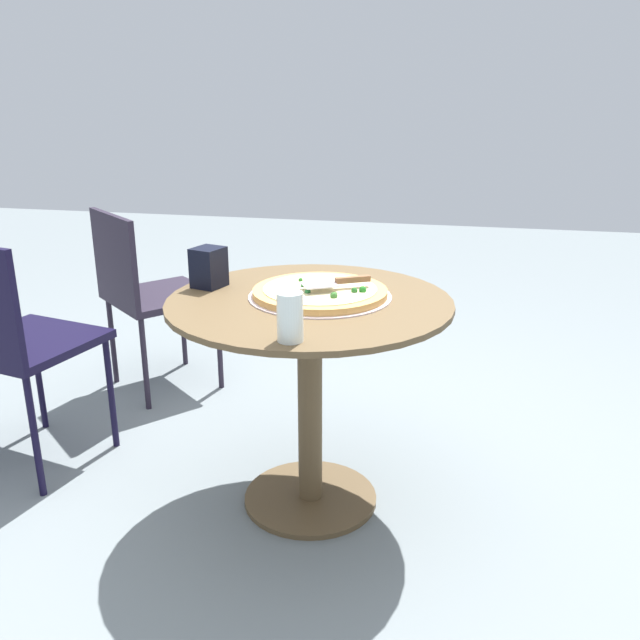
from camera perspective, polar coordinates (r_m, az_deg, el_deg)
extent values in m
plane|color=slate|center=(2.34, -0.81, -14.92)|extent=(10.00, 10.00, 0.00)
cylinder|color=brown|center=(2.03, -0.90, 1.52)|extent=(0.87, 0.87, 0.02)
cylinder|color=brown|center=(2.16, -0.85, -7.17)|extent=(0.08, 0.08, 0.67)
cylinder|color=brown|center=(2.33, -0.81, -14.74)|extent=(0.44, 0.44, 0.02)
cylinder|color=silver|center=(2.06, 0.00, 2.04)|extent=(0.44, 0.44, 0.00)
cylinder|color=tan|center=(2.05, 0.00, 2.36)|extent=(0.41, 0.41, 0.02)
cylinder|color=beige|center=(2.05, 0.00, 2.67)|extent=(0.35, 0.35, 0.00)
sphere|color=#256F34|center=(2.00, -1.04, 2.44)|extent=(0.02, 0.02, 0.02)
sphere|color=#39722D|center=(1.96, 1.18, 2.07)|extent=(0.02, 0.02, 0.02)
sphere|color=#236D32|center=(2.07, -1.38, 3.00)|extent=(0.02, 0.02, 0.02)
sphere|color=#2A6627|center=(2.01, 2.92, 2.51)|extent=(0.02, 0.02, 0.02)
sphere|color=#2C6D24|center=(2.13, -1.66, 3.40)|extent=(0.01, 0.01, 0.01)
sphere|color=#247422|center=(2.02, 3.63, 2.56)|extent=(0.02, 0.02, 0.02)
cube|color=silver|center=(2.02, -0.04, 3.03)|extent=(0.13, 0.12, 0.00)
cube|color=brown|center=(2.05, 2.78, 3.44)|extent=(0.11, 0.07, 0.02)
cylinder|color=white|center=(1.68, -2.55, 0.26)|extent=(0.07, 0.07, 0.13)
cube|color=black|center=(2.18, -9.38, 4.41)|extent=(0.11, 0.12, 0.13)
cube|color=#251E2C|center=(3.09, -13.22, 1.98)|extent=(0.59, 0.59, 0.03)
cube|color=#251E2C|center=(2.96, -16.96, 5.01)|extent=(0.34, 0.29, 0.37)
cylinder|color=#251E2C|center=(3.38, -11.50, -0.38)|extent=(0.02, 0.02, 0.41)
cylinder|color=#251E2C|center=(3.08, -8.49, -2.12)|extent=(0.02, 0.02, 0.41)
cylinder|color=#251E2C|center=(3.25, -17.13, -1.65)|extent=(0.02, 0.02, 0.41)
cylinder|color=#251E2C|center=(2.94, -14.57, -3.61)|extent=(0.02, 0.02, 0.41)
cube|color=black|center=(2.58, -23.45, -1.80)|extent=(0.51, 0.51, 0.03)
cylinder|color=black|center=(2.91, -22.67, -4.45)|extent=(0.02, 0.02, 0.44)
cylinder|color=black|center=(2.66, -17.24, -5.93)|extent=(0.02, 0.02, 0.44)
cylinder|color=black|center=(2.44, -22.95, -9.04)|extent=(0.02, 0.02, 0.44)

